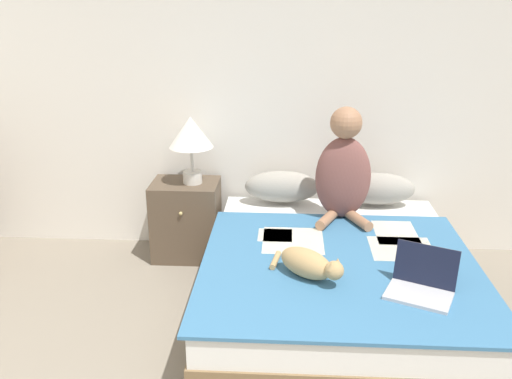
{
  "coord_description": "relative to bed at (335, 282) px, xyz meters",
  "views": [
    {
      "loc": [
        0.25,
        -0.73,
        1.94
      ],
      "look_at": [
        0.06,
        2.41,
        0.8
      ],
      "focal_mm": 38.0,
      "sensor_mm": 36.0,
      "label": 1
    }
  ],
  "objects": [
    {
      "name": "bed",
      "position": [
        0.0,
        0.0,
        0.0
      ],
      "size": [
        1.62,
        1.9,
        0.45
      ],
      "color": "brown",
      "rests_on": "ground_plane"
    },
    {
      "name": "wall_back",
      "position": [
        -0.57,
        1.02,
        1.05
      ],
      "size": [
        6.07,
        0.05,
        2.55
      ],
      "color": "silver",
      "rests_on": "ground_plane"
    },
    {
      "name": "table_lamp",
      "position": [
        -1.02,
        0.76,
        0.75
      ],
      "size": [
        0.32,
        0.32,
        0.5
      ],
      "color": "beige",
      "rests_on": "nightstand"
    },
    {
      "name": "laptop_open",
      "position": [
        0.4,
        -0.48,
        0.28
      ],
      "size": [
        0.41,
        0.38,
        0.23
      ],
      "rotation": [
        0.0,
        0.0,
        -0.43
      ],
      "color": "#B7B7BC",
      "rests_on": "bed"
    },
    {
      "name": "pillow_near",
      "position": [
        -0.35,
        0.81,
        0.35
      ],
      "size": [
        0.56,
        0.23,
        0.24
      ],
      "color": "gray",
      "rests_on": "bed"
    },
    {
      "name": "nightstand",
      "position": [
        -1.08,
        0.76,
        0.08
      ],
      "size": [
        0.5,
        0.4,
        0.6
      ],
      "color": "brown",
      "rests_on": "ground_plane"
    },
    {
      "name": "pillow_far",
      "position": [
        0.35,
        0.81,
        0.35
      ],
      "size": [
        0.56,
        0.23,
        0.24
      ],
      "color": "gray",
      "rests_on": "bed"
    },
    {
      "name": "person_sitting",
      "position": [
        0.07,
        0.53,
        0.57
      ],
      "size": [
        0.39,
        0.38,
        0.79
      ],
      "color": "brown",
      "rests_on": "bed"
    },
    {
      "name": "cat_tabby",
      "position": [
        -0.19,
        -0.35,
        0.31
      ],
      "size": [
        0.4,
        0.41,
        0.17
      ],
      "rotation": [
        0.0,
        0.0,
        -0.7
      ],
      "color": "tan",
      "rests_on": "bed"
    }
  ]
}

